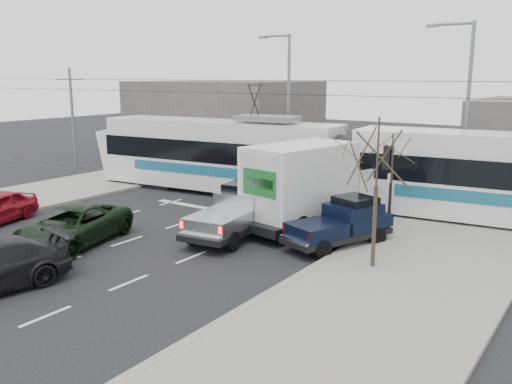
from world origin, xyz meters
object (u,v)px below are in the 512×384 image
Objects in this scene: traffic_signal at (388,170)px; navy_pickup at (343,223)px; street_lamp_far at (286,97)px; bare_tree at (377,159)px; green_car at (72,226)px; silver_pickup at (239,210)px; box_truck at (310,186)px; tram at (347,165)px; street_lamp_near at (464,103)px.

traffic_signal is 0.76× the size of navy_pickup.
traffic_signal is 14.47m from street_lamp_far.
traffic_signal is (-1.13, 4.00, -1.05)m from bare_tree.
street_lamp_far reaches higher than bare_tree.
street_lamp_far is 1.69× the size of green_car.
traffic_signal is at bearing 24.84° from green_car.
bare_tree is 3.96m from navy_pickup.
traffic_signal reaches higher than navy_pickup.
street_lamp_far is at bearing 106.15° from silver_pickup.
silver_pickup reaches higher than green_car.
traffic_signal is at bearing -41.72° from street_lamp_far.
navy_pickup is (-2.00, 1.85, -2.87)m from bare_tree.
box_truck reaches higher than navy_pickup.
green_car is at bearing -139.78° from silver_pickup.
navy_pickup is at bearing 18.86° from green_car.
street_lamp_far reaches higher than box_truck.
bare_tree reaches higher than silver_pickup.
green_car is (-8.70, -5.82, -0.18)m from navy_pickup.
silver_pickup is (-5.14, -3.09, -1.73)m from traffic_signal.
bare_tree is at bearing -74.24° from traffic_signal.
silver_pickup is at bearing -113.92° from box_truck.
navy_pickup is at bearing -25.21° from box_truck.
bare_tree is 4.28m from traffic_signal.
tram is at bearing 121.02° from bare_tree.
bare_tree is at bearing -22.24° from navy_pickup.
bare_tree is 11.81m from green_car.
traffic_signal is at bearing -96.41° from street_lamp_near.
traffic_signal is 0.12× the size of tram.
street_lamp_near is at bearing 100.52° from navy_pickup.
street_lamp_far is 14.35m from silver_pickup.
street_lamp_near is 1.55× the size of silver_pickup.
street_lamp_far reaches higher than navy_pickup.
green_car is at bearing -122.91° from tram.
street_lamp_far is 1.55× the size of silver_pickup.
silver_pickup is 4.37m from navy_pickup.
street_lamp_near reaches higher than bare_tree.
navy_pickup is at bearing -112.10° from traffic_signal.
navy_pickup is at bearing -49.96° from street_lamp_far.
traffic_signal is 0.47× the size of box_truck.
street_lamp_near is 10.66m from navy_pickup.
traffic_signal reaches higher than box_truck.
box_truck is (0.23, -4.20, -0.32)m from tram.
navy_pickup is (2.68, -5.93, -1.19)m from tram.
tram reaches higher than navy_pickup.
street_lamp_far is at bearing 150.64° from navy_pickup.
tram is 6.62m from navy_pickup.
bare_tree is 1.39× the size of traffic_signal.
box_truck reaches higher than silver_pickup.
street_lamp_near is 9.54m from box_truck.
tram is at bearing -38.81° from street_lamp_far.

